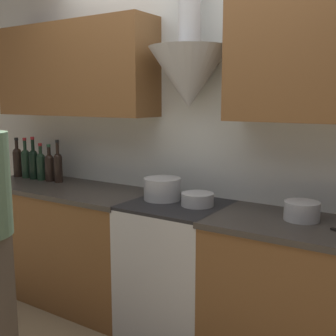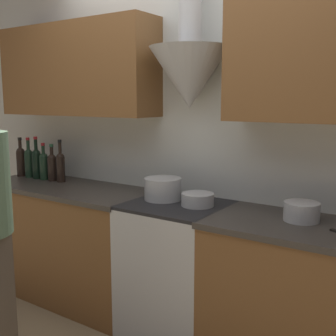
# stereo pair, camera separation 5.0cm
# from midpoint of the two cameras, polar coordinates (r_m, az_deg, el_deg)

# --- Properties ---
(wall_back) EXTENTS (8.40, 0.53, 2.60)m
(wall_back) POSITION_cam_midpoint_polar(r_m,az_deg,el_deg) (2.93, 3.75, 7.30)
(wall_back) COLOR silver
(wall_back) RESTS_ON ground_plane
(counter_left) EXTENTS (1.47, 0.62, 0.90)m
(counter_left) POSITION_cam_midpoint_polar(r_m,az_deg,el_deg) (3.53, -12.96, -9.52)
(counter_left) COLOR brown
(counter_left) RESTS_ON ground_plane
(counter_right) EXTENTS (1.21, 0.62, 0.90)m
(counter_right) POSITION_cam_midpoint_polar(r_m,az_deg,el_deg) (2.58, 19.71, -17.10)
(counter_right) COLOR brown
(counter_right) RESTS_ON ground_plane
(stove_range) EXTENTS (0.63, 0.60, 0.90)m
(stove_range) POSITION_cam_midpoint_polar(r_m,az_deg,el_deg) (2.90, 1.66, -13.43)
(stove_range) COLOR #B7BABC
(stove_range) RESTS_ON ground_plane
(wine_bottle_0) EXTENTS (0.08, 0.08, 0.34)m
(wine_bottle_0) POSITION_cam_midpoint_polar(r_m,az_deg,el_deg) (3.93, -18.96, 1.02)
(wine_bottle_0) COLOR black
(wine_bottle_0) RESTS_ON counter_left
(wine_bottle_1) EXTENTS (0.07, 0.07, 0.35)m
(wine_bottle_1) POSITION_cam_midpoint_polar(r_m,az_deg,el_deg) (3.84, -17.98, 0.86)
(wine_bottle_1) COLOR black
(wine_bottle_1) RESTS_ON counter_left
(wine_bottle_2) EXTENTS (0.07, 0.07, 0.36)m
(wine_bottle_2) POSITION_cam_midpoint_polar(r_m,az_deg,el_deg) (3.76, -17.01, 0.79)
(wine_bottle_2) COLOR black
(wine_bottle_2) RESTS_ON counter_left
(wine_bottle_3) EXTENTS (0.07, 0.07, 0.31)m
(wine_bottle_3) POSITION_cam_midpoint_polar(r_m,az_deg,el_deg) (3.70, -16.10, 0.45)
(wine_bottle_3) COLOR black
(wine_bottle_3) RESTS_ON counter_left
(wine_bottle_4) EXTENTS (0.08, 0.08, 0.31)m
(wine_bottle_4) POSITION_cam_midpoint_polar(r_m,az_deg,el_deg) (3.63, -15.04, 0.30)
(wine_bottle_4) COLOR black
(wine_bottle_4) RESTS_ON counter_left
(wine_bottle_5) EXTENTS (0.07, 0.07, 0.35)m
(wine_bottle_5) POSITION_cam_midpoint_polar(r_m,az_deg,el_deg) (3.55, -13.95, 0.34)
(wine_bottle_5) COLOR black
(wine_bottle_5) RESTS_ON counter_left
(stock_pot) EXTENTS (0.25, 0.25, 0.15)m
(stock_pot) POSITION_cam_midpoint_polar(r_m,az_deg,el_deg) (2.86, -0.20, -2.83)
(stock_pot) COLOR #B7BABC
(stock_pot) RESTS_ON stove_range
(mixing_bowl) EXTENTS (0.21, 0.21, 0.08)m
(mixing_bowl) POSITION_cam_midpoint_polar(r_m,az_deg,el_deg) (2.70, 4.57, -4.28)
(mixing_bowl) COLOR #B7BABC
(mixing_bowl) RESTS_ON stove_range
(saucepan) EXTENTS (0.20, 0.20, 0.11)m
(saucepan) POSITION_cam_midpoint_polar(r_m,az_deg,el_deg) (2.49, 18.20, -5.63)
(saucepan) COLOR #B7BABC
(saucepan) RESTS_ON counter_right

